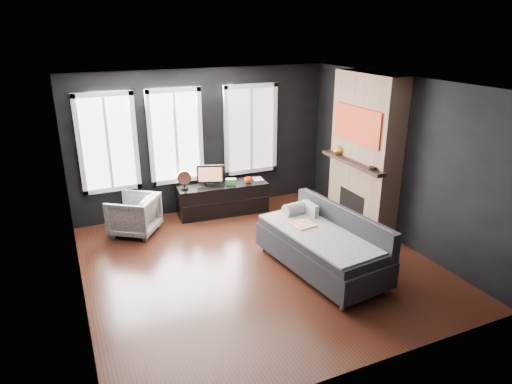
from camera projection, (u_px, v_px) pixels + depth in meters
name	position (u px, v px, depth m)	size (l,w,h in m)	color
floor	(258.00, 263.00, 6.97)	(5.00, 5.00, 0.00)	black
ceiling	(258.00, 83.00, 6.03)	(5.00, 5.00, 0.00)	white
wall_back	(204.00, 141.00, 8.64)	(5.00, 0.02, 2.70)	black
wall_left	(71.00, 207.00, 5.54)	(0.02, 5.00, 2.70)	black
wall_right	(397.00, 160.00, 7.45)	(0.02, 5.00, 2.70)	black
windows	(178.00, 88.00, 8.08)	(4.00, 0.16, 1.76)	white
fireplace	(365.00, 152.00, 7.89)	(0.70, 1.62, 2.70)	#93724C
sofa	(321.00, 242.00, 6.63)	(1.05, 2.11, 0.91)	#242426
stripe_pillow	(310.00, 213.00, 7.14)	(0.08, 0.34, 0.34)	gray
armchair	(134.00, 213.00, 7.86)	(0.73, 0.69, 0.75)	silver
media_console	(223.00, 199.00, 8.74)	(1.70, 0.53, 0.59)	black
monitor	(210.00, 174.00, 8.49)	(0.51, 0.11, 0.45)	black
desk_fan	(184.00, 180.00, 8.31)	(0.26, 0.26, 0.37)	#9E9E9E
mug	(248.00, 179.00, 8.70)	(0.14, 0.11, 0.14)	#E84215
book	(253.00, 174.00, 8.84)	(0.18, 0.02, 0.24)	tan
storage_box	(231.00, 182.00, 8.62)	(0.20, 0.12, 0.11)	#377936
mantel_vase	(338.00, 150.00, 8.19)	(0.17, 0.18, 0.17)	gold
mantel_clock	(372.00, 168.00, 7.36)	(0.13, 0.13, 0.04)	black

